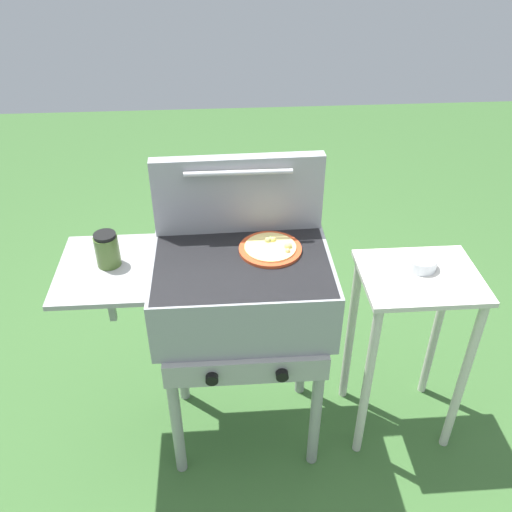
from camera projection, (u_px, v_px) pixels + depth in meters
ground_plane at (245, 426)px, 2.46m from camera, size 8.00×8.00×0.00m
grill at (239, 294)px, 2.03m from camera, size 0.96×0.53×0.90m
grill_lid_open at (238, 194)px, 2.04m from camera, size 0.63×0.09×0.30m
pizza_cheese at (271, 248)px, 2.00m from camera, size 0.23×0.23×0.04m
sauce_jar at (107, 250)px, 1.90m from camera, size 0.08×0.08×0.12m
prep_table at (411, 323)px, 2.18m from camera, size 0.44×0.36×0.81m
topping_bowl_near at (421, 263)px, 2.07m from camera, size 0.12×0.12×0.04m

